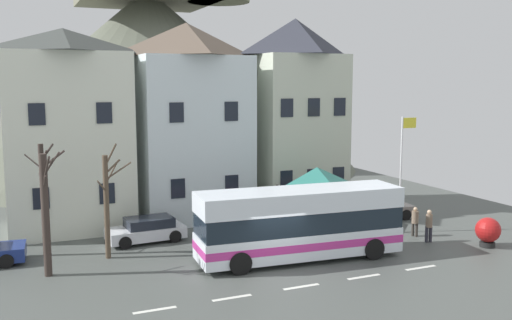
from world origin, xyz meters
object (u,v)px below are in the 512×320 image
(hilltop_castle, at_px, (150,75))
(flagpole, at_px, (402,165))
(parked_car_01, at_px, (147,230))
(bare_tree_01, at_px, (46,213))
(townhouse_01, at_px, (188,121))
(pedestrian_01, at_px, (415,220))
(harbour_buoy, at_px, (488,231))
(bare_tree_00, at_px, (44,196))
(bus_shelter, at_px, (317,178))
(townhouse_00, at_px, (67,130))
(transit_bus, at_px, (300,224))
(parked_car_02, at_px, (378,208))
(public_bench, at_px, (286,216))
(pedestrian_00, at_px, (429,225))
(townhouse_02, at_px, (295,115))
(bare_tree_02, at_px, (107,202))

(hilltop_castle, distance_m, flagpole, 31.30)
(parked_car_01, relative_size, bare_tree_01, 0.77)
(townhouse_01, xyz_separation_m, pedestrian_01, (9.59, -9.75, -4.95))
(harbour_buoy, distance_m, bare_tree_00, 21.75)
(townhouse_01, bearing_deg, bus_shelter, -50.08)
(townhouse_00, relative_size, harbour_buoy, 7.43)
(flagpole, bearing_deg, transit_bus, -163.94)
(parked_car_02, xyz_separation_m, public_bench, (-5.69, 1.02, -0.19))
(bus_shelter, bearing_deg, transit_bus, -127.51)
(hilltop_castle, relative_size, bare_tree_01, 7.53)
(pedestrian_00, distance_m, public_bench, 8.09)
(townhouse_00, relative_size, townhouse_01, 0.95)
(transit_bus, distance_m, pedestrian_01, 7.65)
(townhouse_00, relative_size, townhouse_02, 0.91)
(hilltop_castle, distance_m, bare_tree_01, 32.76)
(bare_tree_01, relative_size, bare_tree_02, 0.97)
(bare_tree_00, bearing_deg, public_bench, 3.86)
(townhouse_01, bearing_deg, flagpole, -42.74)
(bus_shelter, distance_m, public_bench, 3.23)
(transit_bus, height_order, bare_tree_00, bare_tree_00)
(townhouse_00, relative_size, flagpole, 1.75)
(pedestrian_00, relative_size, bare_tree_00, 0.31)
(harbour_buoy, bearing_deg, pedestrian_01, 124.15)
(townhouse_00, bearing_deg, pedestrian_01, -29.17)
(parked_car_02, distance_m, flagpole, 4.37)
(harbour_buoy, bearing_deg, pedestrian_00, 138.90)
(bare_tree_00, bearing_deg, parked_car_02, -0.41)
(townhouse_00, bearing_deg, parked_car_02, -16.93)
(bare_tree_00, xyz_separation_m, bare_tree_02, (2.67, -1.58, -0.23))
(townhouse_02, bearing_deg, flagpole, -72.67)
(townhouse_02, height_order, parked_car_01, townhouse_02)
(transit_bus, distance_m, bare_tree_00, 12.10)
(bus_shelter, bearing_deg, pedestrian_01, -38.09)
(public_bench, bearing_deg, parked_car_01, -177.34)
(hilltop_castle, xyz_separation_m, parked_car_01, (-6.48, -26.43, -8.28))
(townhouse_02, relative_size, bare_tree_01, 2.31)
(bus_shelter, height_order, harbour_buoy, bus_shelter)
(public_bench, bearing_deg, townhouse_00, 159.93)
(townhouse_02, bearing_deg, public_bench, -122.75)
(flagpole, bearing_deg, townhouse_02, 107.33)
(townhouse_02, bearing_deg, pedestrian_01, -73.62)
(parked_car_01, relative_size, bare_tree_00, 0.75)
(bus_shelter, relative_size, pedestrian_01, 2.26)
(flagpole, xyz_separation_m, harbour_buoy, (2.23, -4.08, -2.90))
(harbour_buoy, bearing_deg, bare_tree_02, 162.24)
(bus_shelter, xyz_separation_m, parked_car_01, (-9.21, 1.44, -2.33))
(bare_tree_00, bearing_deg, pedestrian_01, -12.94)
(public_bench, bearing_deg, townhouse_01, 133.75)
(parked_car_01, xyz_separation_m, parked_car_02, (13.93, -0.64, 0.05))
(bare_tree_01, bearing_deg, bus_shelter, 8.65)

